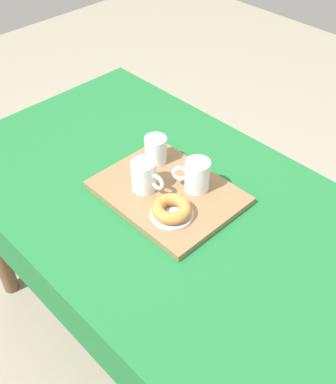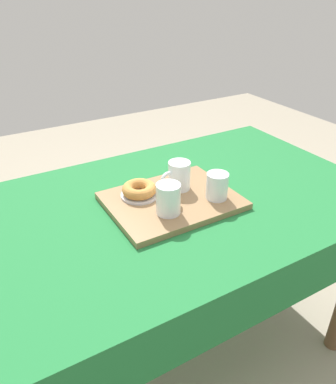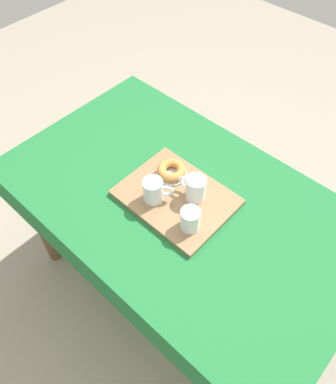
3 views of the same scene
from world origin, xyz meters
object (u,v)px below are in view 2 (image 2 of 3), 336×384
(dining_table, at_px, (173,225))
(tea_mug_left, at_px, (169,199))
(water_glass_near, at_px, (217,187))
(sugar_donut_left, at_px, (139,189))
(tea_mug_right, at_px, (179,176))
(serving_tray, at_px, (172,201))
(donut_plate_left, at_px, (140,195))

(dining_table, relative_size, tea_mug_left, 13.97)
(water_glass_near, height_order, sugar_donut_left, water_glass_near)
(tea_mug_left, xyz_separation_m, tea_mug_right, (0.11, 0.11, 0.00))
(tea_mug_right, distance_m, sugar_donut_left, 0.14)
(serving_tray, distance_m, sugar_donut_left, 0.11)
(serving_tray, distance_m, water_glass_near, 0.15)
(tea_mug_right, height_order, sugar_donut_left, tea_mug_right)
(serving_tray, relative_size, water_glass_near, 4.75)
(dining_table, height_order, tea_mug_right, tea_mug_right)
(sugar_donut_left, bearing_deg, water_glass_near, -32.89)
(donut_plate_left, bearing_deg, dining_table, -28.77)
(tea_mug_right, bearing_deg, donut_plate_left, 170.91)
(donut_plate_left, bearing_deg, tea_mug_left, -76.36)
(serving_tray, height_order, tea_mug_left, tea_mug_left)
(dining_table, xyz_separation_m, donut_plate_left, (-0.10, 0.05, 0.12))
(serving_tray, bearing_deg, tea_mug_left, -127.46)
(water_glass_near, distance_m, donut_plate_left, 0.26)
(tea_mug_left, bearing_deg, donut_plate_left, 103.64)
(serving_tray, xyz_separation_m, sugar_donut_left, (-0.09, 0.07, 0.04))
(sugar_donut_left, bearing_deg, donut_plate_left, 0.00)
(dining_table, distance_m, donut_plate_left, 0.16)
(tea_mug_left, xyz_separation_m, water_glass_near, (0.18, -0.00, -0.01))
(water_glass_near, xyz_separation_m, donut_plate_left, (-0.21, 0.14, -0.03))
(dining_table, bearing_deg, tea_mug_left, -128.42)
(serving_tray, distance_m, donut_plate_left, 0.11)
(serving_tray, height_order, tea_mug_right, tea_mug_right)
(serving_tray, xyz_separation_m, water_glass_near, (0.13, -0.07, 0.05))
(tea_mug_left, xyz_separation_m, donut_plate_left, (-0.03, 0.13, -0.04))
(tea_mug_left, relative_size, donut_plate_left, 0.81)
(donut_plate_left, bearing_deg, water_glass_near, -32.89)
(dining_table, height_order, donut_plate_left, donut_plate_left)
(donut_plate_left, bearing_deg, tea_mug_right, -9.09)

